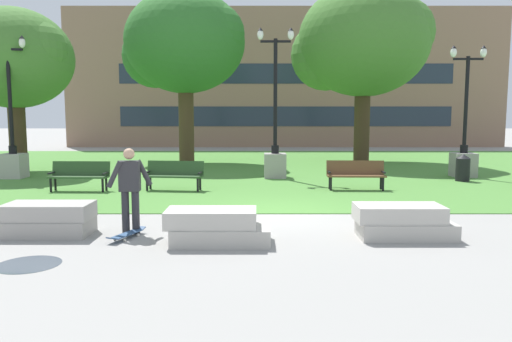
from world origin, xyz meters
name	(u,v)px	position (x,y,z in m)	size (l,w,h in m)	color
ground_plane	(275,214)	(0.00, 0.00, 0.00)	(140.00, 140.00, 0.00)	gray
grass_lawn	(266,168)	(0.00, 10.00, 0.01)	(40.00, 20.00, 0.02)	#4C8438
concrete_block_center	(46,220)	(-4.61, -2.05, 0.31)	(1.82, 0.90, 0.64)	#9E9991
concrete_block_left	(216,227)	(-1.20, -2.69, 0.31)	(1.91, 0.90, 0.64)	#B2ADA3
concrete_block_right	(402,222)	(2.34, -2.26, 0.31)	(1.87, 0.90, 0.64)	#B2ADA3
person_skateboarder	(129,186)	(-2.98, -1.92, 0.96)	(0.85, 0.38, 1.71)	#28282D
skateboard	(126,234)	(-2.97, -2.33, 0.09)	(0.55, 1.02, 0.14)	#2D4C75
puddle	(28,264)	(-4.10, -3.99, 0.00)	(1.01, 1.01, 0.01)	#47515B
park_bench_near_left	(79,174)	(-5.91, 3.53, 0.54)	(1.82, 0.60, 0.90)	#284723
park_bench_near_right	(355,173)	(2.64, 3.79, 0.54)	(1.82, 0.60, 0.90)	brown
park_bench_far_right	(174,173)	(-3.02, 3.68, 0.54)	(1.85, 0.74, 0.90)	#284723
lamp_post_left	(274,148)	(0.23, 6.74, 1.12)	(1.32, 0.80, 5.46)	gray
lamp_post_right	(12,150)	(-9.44, 6.61, 1.06)	(1.32, 0.80, 5.16)	#ADA89E
lamp_post_center	(463,150)	(7.33, 6.97, 1.01)	(1.32, 0.80, 4.86)	gray
tree_near_right	(11,60)	(-10.29, 8.73, 4.53)	(4.94, 4.70, 6.59)	#42301E
tree_far_left	(183,44)	(-3.89, 12.30, 5.65)	(5.93, 5.65, 8.12)	#4C3823
tree_far_right	(361,42)	(4.60, 12.68, 5.77)	(6.57, 6.26, 8.50)	#42301E
trash_bin	(462,167)	(6.82, 5.77, 0.50)	(0.49, 0.49, 0.96)	black
building_facade_distant	(285,78)	(1.64, 24.50, 4.92)	(31.43, 1.03, 9.85)	#8E6B56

